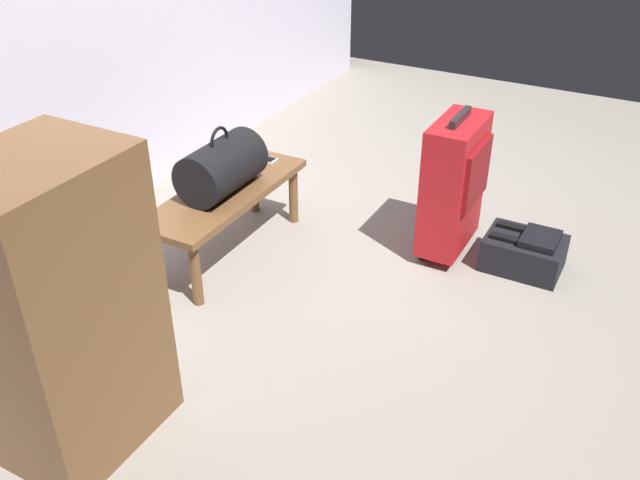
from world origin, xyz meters
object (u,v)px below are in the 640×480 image
object	(u,v)px
side_cabinet	(61,311)
bench	(226,200)
cell_phone	(263,159)
backpack_dark	(524,252)
duffel_bag_black	(222,167)
suitcase_upright_red	(454,184)

from	to	relation	value
side_cabinet	bench	bearing A→B (deg)	11.09
cell_phone	backpack_dark	world-z (taller)	cell_phone
bench	side_cabinet	size ratio (longest dim) A/B	0.91
duffel_bag_black	cell_phone	distance (m)	0.43
bench	duffel_bag_black	world-z (taller)	duffel_bag_black
cell_phone	bench	bearing A→B (deg)	-176.20
side_cabinet	cell_phone	bearing A→B (deg)	9.38
duffel_bag_black	backpack_dark	size ratio (longest dim) A/B	1.16
suitcase_upright_red	backpack_dark	bearing A→B (deg)	-86.66
duffel_bag_black	side_cabinet	size ratio (longest dim) A/B	0.40
bench	suitcase_upright_red	size ratio (longest dim) A/B	1.32
backpack_dark	suitcase_upright_red	bearing A→B (deg)	93.34
bench	suitcase_upright_red	world-z (taller)	suitcase_upright_red
suitcase_upright_red	side_cabinet	distance (m)	1.98
suitcase_upright_red	side_cabinet	bearing A→B (deg)	157.86
duffel_bag_black	side_cabinet	distance (m)	1.28
bench	side_cabinet	world-z (taller)	side_cabinet
duffel_bag_black	suitcase_upright_red	bearing A→B (deg)	-59.92
side_cabinet	duffel_bag_black	bearing A→B (deg)	11.21
bench	cell_phone	distance (m)	0.40
bench	backpack_dark	distance (m)	1.52
bench	duffel_bag_black	distance (m)	0.19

